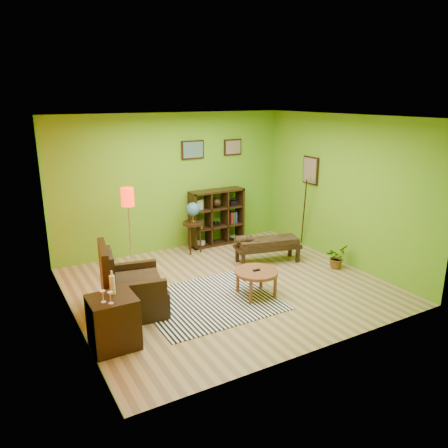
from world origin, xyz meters
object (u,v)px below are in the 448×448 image
cube_shelf (217,217)px  potted_plant (336,259)px  side_cabinet (113,322)px  globe_table (193,215)px  floor_lamp (128,205)px  coffee_table (256,274)px  armchair (130,292)px  bench (266,244)px

cube_shelf → potted_plant: size_ratio=2.78×
side_cabinet → globe_table: globe_table is taller
side_cabinet → floor_lamp: bearing=66.7°
floor_lamp → potted_plant: (3.42, -1.62, -1.12)m
coffee_table → armchair: bearing=167.1°
armchair → bench: bearing=13.4°
armchair → bench: armchair is taller
coffee_table → bench: 1.50m
armchair → side_cabinet: 0.93m
bench → side_cabinet: bearing=-156.3°
coffee_table → cube_shelf: 2.68m
floor_lamp → globe_table: bearing=16.7°
globe_table → cube_shelf: 0.78m
cube_shelf → coffee_table: bearing=-105.2°
globe_table → cube_shelf: (0.70, 0.27, -0.20)m
globe_table → cube_shelf: cube_shelf is taller
side_cabinet → potted_plant: side_cabinet is taller
armchair → potted_plant: (3.91, -0.19, -0.16)m
armchair → globe_table: bearing=43.9°
coffee_table → armchair: (-1.94, 0.45, -0.04)m
bench → potted_plant: size_ratio=3.08×
globe_table → potted_plant: size_ratio=2.46×
coffee_table → potted_plant: 1.99m
bench → potted_plant: (0.98, -0.89, -0.21)m
coffee_table → floor_lamp: 2.54m
cube_shelf → armchair: bearing=-141.1°
floor_lamp → globe_table: floor_lamp is taller
potted_plant → bench: bearing=137.9°
cube_shelf → potted_plant: bearing=-61.5°
floor_lamp → globe_table: (1.45, 0.44, -0.48)m
floor_lamp → armchair: bearing=-108.8°
side_cabinet → cube_shelf: cube_shelf is taller
side_cabinet → potted_plant: size_ratio=2.32×
side_cabinet → floor_lamp: 2.60m
globe_table → cube_shelf: bearing=20.7°
armchair → globe_table: size_ratio=1.02×
coffee_table → side_cabinet: size_ratio=0.70×
floor_lamp → coffee_table: bearing=-52.1°
globe_table → potted_plant: (1.97, -2.06, -0.64)m
side_cabinet → potted_plant: (4.38, 0.60, -0.18)m
coffee_table → side_cabinet: side_cabinet is taller
potted_plant → globe_table: bearing=133.7°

